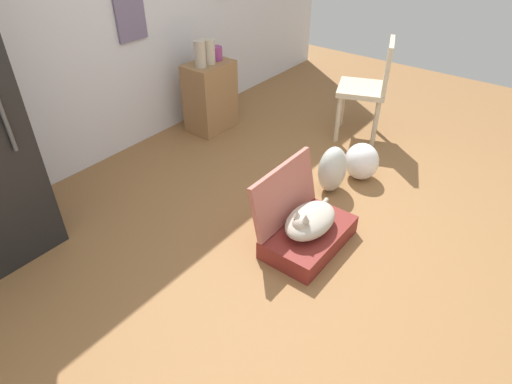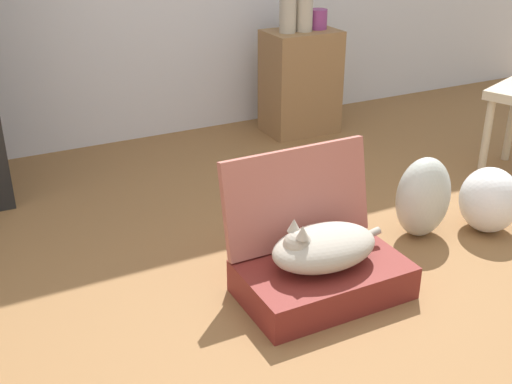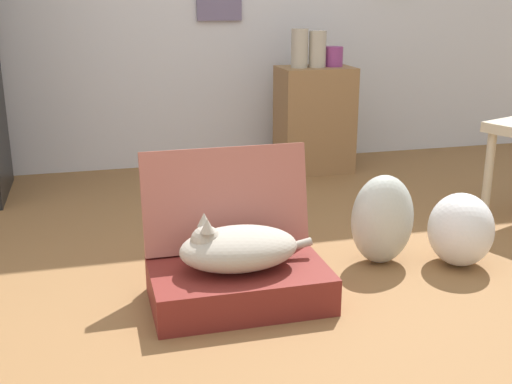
{
  "view_description": "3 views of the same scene",
  "coord_description": "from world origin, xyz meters",
  "px_view_note": "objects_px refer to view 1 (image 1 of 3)",
  "views": [
    {
      "loc": [
        -2.1,
        -0.96,
        2.04
      ],
      "look_at": [
        -0.17,
        0.53,
        0.3
      ],
      "focal_mm": 30.31,
      "sensor_mm": 36.0,
      "label": 1
    },
    {
      "loc": [
        -1.33,
        -1.69,
        1.47
      ],
      "look_at": [
        -0.25,
        0.43,
        0.35
      ],
      "focal_mm": 44.94,
      "sensor_mm": 36.0,
      "label": 2
    },
    {
      "loc": [
        -0.61,
        -2.0,
        1.11
      ],
      "look_at": [
        0.01,
        0.32,
        0.37
      ],
      "focal_mm": 44.86,
      "sensor_mm": 36.0,
      "label": 3
    }
  ],
  "objects_px": {
    "suitcase_base": "(309,237)",
    "side_table": "(210,97)",
    "chair": "(370,86)",
    "cat": "(310,220)",
    "vase_tall": "(200,54)",
    "vase_short": "(216,53)",
    "plastic_bag_white": "(332,169)",
    "plastic_bag_clear": "(362,161)",
    "vase_round": "(209,52)"
  },
  "relations": [
    {
      "from": "suitcase_base",
      "to": "side_table",
      "type": "distance_m",
      "value": 1.98
    },
    {
      "from": "side_table",
      "to": "chair",
      "type": "distance_m",
      "value": 1.53
    },
    {
      "from": "cat",
      "to": "chair",
      "type": "bearing_deg",
      "value": 14.02
    },
    {
      "from": "vase_tall",
      "to": "vase_short",
      "type": "height_order",
      "value": "vase_tall"
    },
    {
      "from": "plastic_bag_white",
      "to": "plastic_bag_clear",
      "type": "height_order",
      "value": "plastic_bag_white"
    },
    {
      "from": "suitcase_base",
      "to": "plastic_bag_white",
      "type": "bearing_deg",
      "value": 17.5
    },
    {
      "from": "side_table",
      "to": "vase_tall",
      "type": "xyz_separation_m",
      "value": [
        -0.12,
        -0.02,
        0.46
      ]
    },
    {
      "from": "plastic_bag_clear",
      "to": "side_table",
      "type": "xyz_separation_m",
      "value": [
        -0.08,
        1.62,
        0.18
      ]
    },
    {
      "from": "side_table",
      "to": "vase_short",
      "type": "xyz_separation_m",
      "value": [
        0.12,
        0.0,
        0.4
      ]
    },
    {
      "from": "side_table",
      "to": "cat",
      "type": "bearing_deg",
      "value": -118.06
    },
    {
      "from": "cat",
      "to": "side_table",
      "type": "distance_m",
      "value": 1.96
    },
    {
      "from": "side_table",
      "to": "vase_short",
      "type": "relative_size",
      "value": 5.46
    },
    {
      "from": "side_table",
      "to": "vase_round",
      "type": "xyz_separation_m",
      "value": [
        0.0,
        -0.02,
        0.45
      ]
    },
    {
      "from": "cat",
      "to": "side_table",
      "type": "xyz_separation_m",
      "value": [
        0.92,
        1.73,
        0.11
      ]
    },
    {
      "from": "plastic_bag_white",
      "to": "vase_short",
      "type": "distance_m",
      "value": 1.65
    },
    {
      "from": "vase_tall",
      "to": "chair",
      "type": "relative_size",
      "value": 0.25
    },
    {
      "from": "cat",
      "to": "vase_round",
      "type": "xyz_separation_m",
      "value": [
        0.92,
        1.71,
        0.56
      ]
    },
    {
      "from": "plastic_bag_clear",
      "to": "chair",
      "type": "xyz_separation_m",
      "value": [
        0.7,
        0.32,
        0.37
      ]
    },
    {
      "from": "plastic_bag_white",
      "to": "cat",
      "type": "bearing_deg",
      "value": -162.73
    },
    {
      "from": "vase_round",
      "to": "suitcase_base",
      "type": "bearing_deg",
      "value": -118.15
    },
    {
      "from": "plastic_bag_white",
      "to": "plastic_bag_clear",
      "type": "relative_size",
      "value": 1.24
    },
    {
      "from": "plastic_bag_clear",
      "to": "vase_tall",
      "type": "distance_m",
      "value": 1.74
    },
    {
      "from": "plastic_bag_clear",
      "to": "vase_round",
      "type": "relative_size",
      "value": 1.41
    },
    {
      "from": "suitcase_base",
      "to": "plastic_bag_white",
      "type": "height_order",
      "value": "plastic_bag_white"
    },
    {
      "from": "chair",
      "to": "side_table",
      "type": "bearing_deg",
      "value": -80.63
    },
    {
      "from": "suitcase_base",
      "to": "plastic_bag_clear",
      "type": "bearing_deg",
      "value": 6.21
    },
    {
      "from": "plastic_bag_clear",
      "to": "side_table",
      "type": "distance_m",
      "value": 1.63
    },
    {
      "from": "suitcase_base",
      "to": "vase_short",
      "type": "xyz_separation_m",
      "value": [
        1.03,
        1.73,
        0.66
      ]
    },
    {
      "from": "plastic_bag_white",
      "to": "vase_round",
      "type": "height_order",
      "value": "vase_round"
    },
    {
      "from": "suitcase_base",
      "to": "vase_tall",
      "type": "relative_size",
      "value": 2.76
    },
    {
      "from": "side_table",
      "to": "chair",
      "type": "relative_size",
      "value": 0.72
    },
    {
      "from": "suitcase_base",
      "to": "cat",
      "type": "distance_m",
      "value": 0.15
    },
    {
      "from": "plastic_bag_clear",
      "to": "vase_short",
      "type": "relative_size",
      "value": 2.56
    },
    {
      "from": "plastic_bag_clear",
      "to": "vase_short",
      "type": "xyz_separation_m",
      "value": [
        0.04,
        1.62,
        0.58
      ]
    },
    {
      "from": "side_table",
      "to": "chair",
      "type": "bearing_deg",
      "value": -59.31
    },
    {
      "from": "vase_tall",
      "to": "chair",
      "type": "xyz_separation_m",
      "value": [
        0.89,
        -1.29,
        -0.27
      ]
    },
    {
      "from": "plastic_bag_clear",
      "to": "chair",
      "type": "distance_m",
      "value": 0.85
    },
    {
      "from": "cat",
      "to": "side_table",
      "type": "height_order",
      "value": "side_table"
    },
    {
      "from": "chair",
      "to": "vase_tall",
      "type": "bearing_deg",
      "value": -76.66
    },
    {
      "from": "suitcase_base",
      "to": "vase_short",
      "type": "bearing_deg",
      "value": 59.26
    },
    {
      "from": "chair",
      "to": "vase_short",
      "type": "bearing_deg",
      "value": -84.57
    },
    {
      "from": "cat",
      "to": "side_table",
      "type": "relative_size",
      "value": 0.77
    },
    {
      "from": "plastic_bag_white",
      "to": "vase_tall",
      "type": "distance_m",
      "value": 1.62
    },
    {
      "from": "suitcase_base",
      "to": "vase_round",
      "type": "bearing_deg",
      "value": 61.85
    },
    {
      "from": "vase_short",
      "to": "chair",
      "type": "relative_size",
      "value": 0.13
    },
    {
      "from": "chair",
      "to": "suitcase_base",
      "type": "bearing_deg",
      "value": -7.22
    },
    {
      "from": "cat",
      "to": "vase_short",
      "type": "relative_size",
      "value": 4.22
    },
    {
      "from": "plastic_bag_clear",
      "to": "vase_round",
      "type": "xyz_separation_m",
      "value": [
        -0.08,
        1.6,
        0.63
      ]
    },
    {
      "from": "side_table",
      "to": "vase_short",
      "type": "bearing_deg",
      "value": 0.57
    },
    {
      "from": "chair",
      "to": "plastic_bag_white",
      "type": "bearing_deg",
      "value": -9.56
    }
  ]
}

